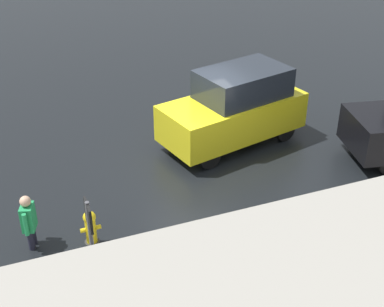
{
  "coord_description": "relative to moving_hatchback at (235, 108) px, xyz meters",
  "views": [
    {
      "loc": [
        4.49,
        11.05,
        7.12
      ],
      "look_at": [
        0.58,
        1.04,
        0.9
      ],
      "focal_mm": 50.0,
      "sensor_mm": 36.0,
      "label": 1
    }
  ],
  "objects": [
    {
      "name": "kerb_strip",
      "position": [
        1.31,
        4.82,
        -1.01
      ],
      "size": [
        24.0,
        3.2,
        0.04
      ],
      "primitive_type": "cube",
      "color": "gray",
      "rests_on": "ground"
    },
    {
      "name": "sign_post",
      "position": [
        4.87,
        4.87,
        0.55
      ],
      "size": [
        0.07,
        0.44,
        2.4
      ],
      "color": "#4C4C51",
      "rests_on": "ground"
    },
    {
      "name": "ground_plane",
      "position": [
        1.31,
        0.62,
        -1.03
      ],
      "size": [
        60.0,
        60.0,
        0.0
      ],
      "primitive_type": "plane",
      "color": "black"
    },
    {
      "name": "moving_hatchback",
      "position": [
        0.0,
        0.0,
        0.0
      ],
      "size": [
        4.19,
        2.55,
        2.06
      ],
      "color": "yellow",
      "rests_on": "ground"
    },
    {
      "name": "fire_hydrant",
      "position": [
        4.59,
        2.92,
        -0.63
      ],
      "size": [
        0.42,
        0.31,
        0.8
      ],
      "color": "gold",
      "rests_on": "ground"
    },
    {
      "name": "pedestrian",
      "position": [
        5.73,
        2.55,
        -0.34
      ],
      "size": [
        0.34,
        0.55,
        1.22
      ],
      "color": "#1E8C4C",
      "rests_on": "ground"
    }
  ]
}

